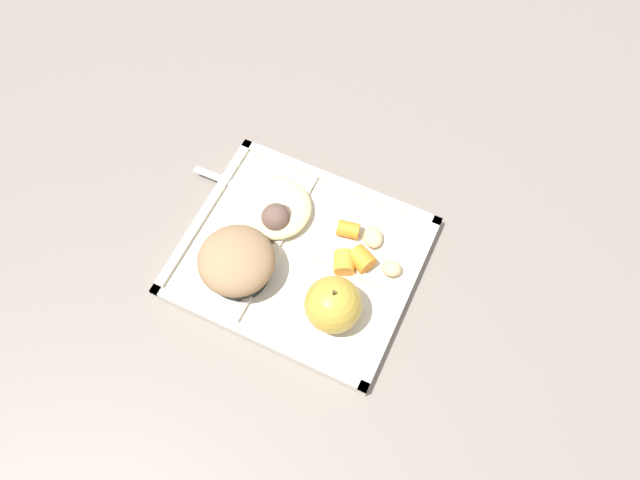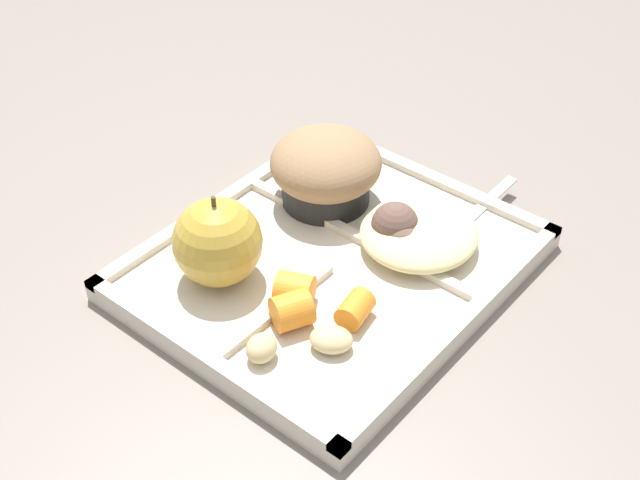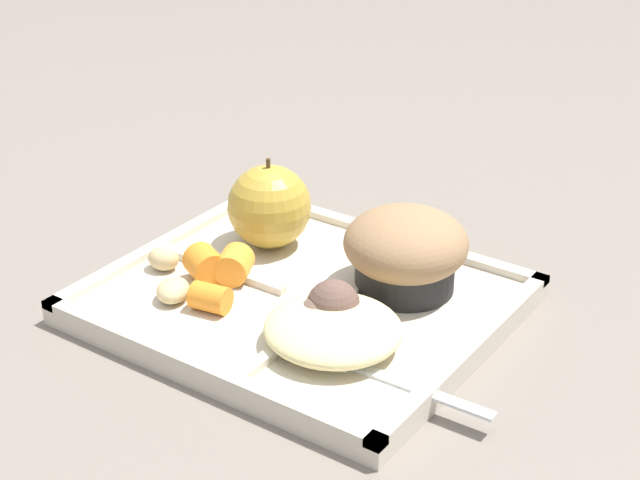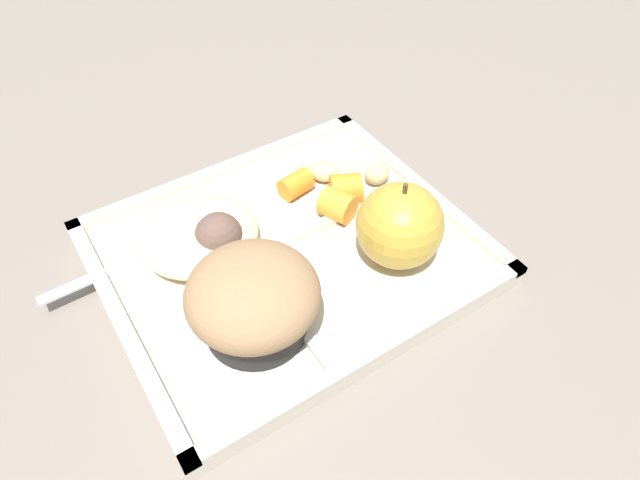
# 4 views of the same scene
# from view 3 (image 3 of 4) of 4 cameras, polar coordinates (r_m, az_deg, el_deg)

# --- Properties ---
(ground) EXTENTS (6.00, 6.00, 0.00)m
(ground) POSITION_cam_3_polar(r_m,az_deg,el_deg) (0.79, -1.05, -4.05)
(ground) COLOR slate
(lunch_tray) EXTENTS (0.30, 0.26, 0.02)m
(lunch_tray) POSITION_cam_3_polar(r_m,az_deg,el_deg) (0.78, -1.06, -3.55)
(lunch_tray) COLOR beige
(lunch_tray) RESTS_ON ground
(green_apple) EXTENTS (0.07, 0.07, 0.08)m
(green_apple) POSITION_cam_3_polar(r_m,az_deg,el_deg) (0.84, -2.91, 1.92)
(green_apple) COLOR #B79333
(green_apple) RESTS_ON lunch_tray
(bran_muffin) EXTENTS (0.10, 0.10, 0.07)m
(bran_muffin) POSITION_cam_3_polar(r_m,az_deg,el_deg) (0.78, 4.90, -0.61)
(bran_muffin) COLOR black
(bran_muffin) RESTS_ON lunch_tray
(carrot_slice_small) EXTENTS (0.03, 0.03, 0.02)m
(carrot_slice_small) POSITION_cam_3_polar(r_m,az_deg,el_deg) (0.76, -6.27, -3.30)
(carrot_slice_small) COLOR orange
(carrot_slice_small) RESTS_ON lunch_tray
(carrot_slice_center) EXTENTS (0.04, 0.04, 0.03)m
(carrot_slice_center) POSITION_cam_3_polar(r_m,az_deg,el_deg) (0.80, -6.57, -1.41)
(carrot_slice_center) COLOR orange
(carrot_slice_center) RESTS_ON lunch_tray
(carrot_slice_diagonal) EXTENTS (0.04, 0.04, 0.03)m
(carrot_slice_diagonal) POSITION_cam_3_polar(r_m,az_deg,el_deg) (0.80, -4.92, -1.42)
(carrot_slice_diagonal) COLOR orange
(carrot_slice_diagonal) RESTS_ON lunch_tray
(potato_chunk_browned) EXTENTS (0.03, 0.03, 0.02)m
(potato_chunk_browned) POSITION_cam_3_polar(r_m,az_deg,el_deg) (0.82, -8.92, -1.05)
(potato_chunk_browned) COLOR tan
(potato_chunk_browned) RESTS_ON lunch_tray
(potato_chunk_corner) EXTENTS (0.04, 0.04, 0.02)m
(potato_chunk_corner) POSITION_cam_3_polar(r_m,az_deg,el_deg) (0.78, -8.38, -2.85)
(potato_chunk_corner) COLOR tan
(potato_chunk_corner) RESTS_ON lunch_tray
(egg_noodle_pile) EXTENTS (0.10, 0.10, 0.03)m
(egg_noodle_pile) POSITION_cam_3_polar(r_m,az_deg,el_deg) (0.71, 0.75, -5.10)
(egg_noodle_pile) COLOR beige
(egg_noodle_pile) RESTS_ON lunch_tray
(meatball_back) EXTENTS (0.04, 0.04, 0.04)m
(meatball_back) POSITION_cam_3_polar(r_m,az_deg,el_deg) (0.73, 0.75, -3.80)
(meatball_back) COLOR brown
(meatball_back) RESTS_ON lunch_tray
(meatball_center) EXTENTS (0.03, 0.03, 0.03)m
(meatball_center) POSITION_cam_3_polar(r_m,az_deg,el_deg) (0.72, -0.03, -4.32)
(meatball_center) COLOR #755B4C
(meatball_center) RESTS_ON lunch_tray
(plastic_fork) EXTENTS (0.16, 0.02, 0.00)m
(plastic_fork) POSITION_cam_3_polar(r_m,az_deg,el_deg) (0.69, 3.25, -7.64)
(plastic_fork) COLOR silver
(plastic_fork) RESTS_ON lunch_tray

